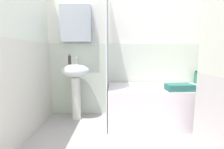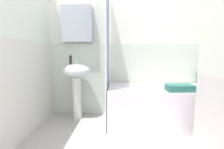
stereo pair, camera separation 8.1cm
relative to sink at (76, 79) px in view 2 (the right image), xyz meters
The scene contains 10 objects.
wall_back_tiled 1.15m from the sink, 13.19° to the left, with size 3.60×0.18×2.40m.
wall_left_tiled 0.98m from the sink, 126.32° to the right, with size 0.07×1.81×2.40m.
sink is the anchor object (origin of this frame).
faucet 0.31m from the sink, 90.00° to the left, with size 0.03×0.12×0.12m.
soap_dispenser 0.32m from the sink, 163.63° to the left, with size 0.05×0.05×0.16m.
bathtub 1.39m from the sink, ahead, with size 1.62×0.67×0.56m, color white.
shower_curtain 0.64m from the sink, 16.11° to the right, with size 0.01×0.67×2.00m.
lotion_bottle 2.05m from the sink, ahead, with size 0.05×0.05×0.15m.
shampoo_bottle 1.92m from the sink, ahead, with size 0.06×0.06×0.20m.
towel_folded 1.50m from the sink, 14.17° to the right, with size 0.34×0.18×0.08m, color #2C6A62.
Camera 2 is at (-0.39, -1.36, 1.05)m, focal length 25.17 mm.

